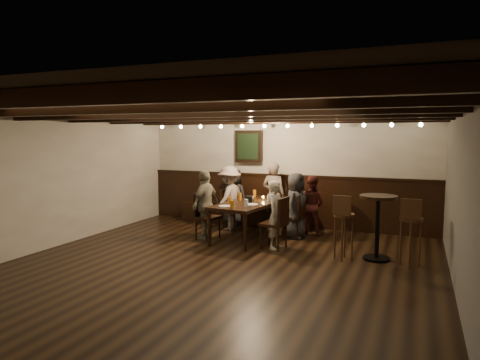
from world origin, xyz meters
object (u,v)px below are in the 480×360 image
at_px(person_left_near, 229,198).
at_px(person_bench_left, 234,197).
at_px(person_right_near, 296,206).
at_px(high_top_table, 378,218).
at_px(bar_stool_right, 410,241).
at_px(person_bench_right, 311,205).
at_px(person_left_far, 206,204).
at_px(person_bench_centre, 274,195).
at_px(chair_left_near, 231,218).
at_px(person_right_far, 276,215).
at_px(bar_stool_left, 343,235).
at_px(chair_right_far, 275,233).
at_px(chair_right_near, 294,225).
at_px(dining_table, 251,205).
at_px(chair_left_far, 207,225).

bearing_deg(person_left_near, person_bench_left, -161.57).
xyz_separation_m(person_right_near, high_top_table, (1.60, -0.91, 0.05)).
bearing_deg(bar_stool_right, person_bench_left, 158.52).
bearing_deg(person_left_near, person_bench_right, 105.26).
distance_m(person_bench_right, person_left_far, 2.13).
xyz_separation_m(person_bench_left, person_bench_centre, (0.91, 0.04, 0.08)).
distance_m(chair_left_near, person_right_near, 1.52).
xyz_separation_m(person_bench_right, person_right_far, (-0.31, -1.32, 0.01)).
height_order(chair_left_near, high_top_table, high_top_table).
height_order(person_left_far, bar_stool_left, person_left_far).
bearing_deg(chair_right_far, person_right_far, -90.00).
relative_size(person_bench_left, bar_stool_right, 1.19).
distance_m(person_bench_centre, bar_stool_right, 3.30).
bearing_deg(person_bench_right, chair_right_near, 67.98).
bearing_deg(dining_table, person_bench_right, 45.00).
height_order(person_bench_left, person_bench_centre, person_bench_centre).
bearing_deg(dining_table, person_bench_centre, 90.00).
bearing_deg(bar_stool_left, chair_left_far, 176.75).
relative_size(person_bench_left, person_left_far, 0.95).
relative_size(chair_right_near, person_bench_left, 0.67).
distance_m(chair_left_far, bar_stool_right, 3.69).
bearing_deg(chair_right_near, person_bench_right, -22.02).
relative_size(person_left_near, high_top_table, 1.30).
bearing_deg(chair_left_far, person_left_near, -178.01).
relative_size(chair_left_near, chair_left_far, 0.97).
relative_size(person_bench_left, bar_stool_left, 1.19).
distance_m(person_bench_left, person_right_near, 1.71).
relative_size(chair_right_far, bar_stool_left, 0.86).
bearing_deg(person_bench_centre, dining_table, 90.00).
xyz_separation_m(person_bench_centre, person_right_far, (0.57, -1.58, -0.11)).
distance_m(chair_right_far, person_bench_right, 1.40).
height_order(person_left_far, person_right_far, person_left_far).
xyz_separation_m(chair_left_near, person_right_far, (1.35, -1.06, 0.34)).
bearing_deg(chair_right_near, dining_table, 122.08).
relative_size(chair_left_far, person_bench_left, 0.70).
relative_size(person_right_near, bar_stool_right, 1.20).
relative_size(person_left_far, person_right_far, 1.11).
height_order(person_bench_right, person_right_far, person_right_far).
height_order(chair_left_near, person_right_near, person_right_near).
xyz_separation_m(chair_left_far, person_right_far, (1.46, -0.17, 0.33)).
distance_m(dining_table, person_bench_left, 1.27).
xyz_separation_m(person_left_near, person_right_far, (1.39, -1.07, -0.07)).
distance_m(dining_table, person_left_near, 0.87).
xyz_separation_m(chair_left_far, person_bench_left, (-0.02, 1.36, 0.36)).
bearing_deg(person_right_far, bar_stool_left, -93.91).
relative_size(person_right_near, bar_stool_left, 1.20).
bearing_deg(person_right_far, person_bench_left, 50.71).
distance_m(chair_right_far, person_bench_left, 2.14).
bearing_deg(person_left_near, person_right_far, 59.04).
height_order(chair_right_near, person_bench_right, person_bench_right).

